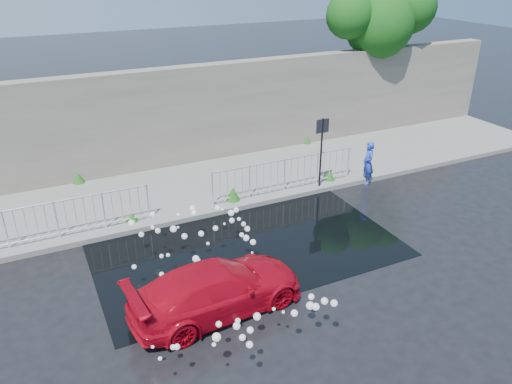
# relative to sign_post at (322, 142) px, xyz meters

# --- Properties ---
(ground) EXTENTS (90.00, 90.00, 0.00)m
(ground) POSITION_rel_sign_post_xyz_m (-4.20, -3.10, -1.72)
(ground) COLOR black
(ground) RESTS_ON ground
(pavement) EXTENTS (30.00, 4.00, 0.15)m
(pavement) POSITION_rel_sign_post_xyz_m (-4.20, 1.90, -1.65)
(pavement) COLOR slate
(pavement) RESTS_ON ground
(curb) EXTENTS (30.00, 0.25, 0.16)m
(curb) POSITION_rel_sign_post_xyz_m (-4.20, -0.10, -1.64)
(curb) COLOR slate
(curb) RESTS_ON ground
(retaining_wall) EXTENTS (30.00, 0.60, 3.50)m
(retaining_wall) POSITION_rel_sign_post_xyz_m (-4.20, 4.10, 0.18)
(retaining_wall) COLOR #5C544D
(retaining_wall) RESTS_ON pavement
(puddle) EXTENTS (8.00, 5.00, 0.01)m
(puddle) POSITION_rel_sign_post_xyz_m (-3.70, -2.10, -1.72)
(puddle) COLOR black
(puddle) RESTS_ON ground
(sign_post) EXTENTS (0.45, 0.06, 2.50)m
(sign_post) POSITION_rel_sign_post_xyz_m (0.00, 0.00, 0.00)
(sign_post) COLOR black
(sign_post) RESTS_ON ground
(tree) EXTENTS (5.05, 2.84, 6.32)m
(tree) POSITION_rel_sign_post_xyz_m (5.48, 4.31, 3.07)
(tree) COLOR #332114
(tree) RESTS_ON ground
(railing_left) EXTENTS (5.05, 0.05, 1.10)m
(railing_left) POSITION_rel_sign_post_xyz_m (-8.20, 0.25, -0.99)
(railing_left) COLOR silver
(railing_left) RESTS_ON pavement
(railing_right) EXTENTS (5.05, 0.05, 1.10)m
(railing_right) POSITION_rel_sign_post_xyz_m (-1.20, 0.25, -0.99)
(railing_right) COLOR silver
(railing_right) RESTS_ON pavement
(weeds) EXTENTS (12.17, 3.93, 0.43)m
(weeds) POSITION_rel_sign_post_xyz_m (-4.30, 1.37, -1.39)
(weeds) COLOR #134311
(weeds) RESTS_ON pavement
(water_spray) EXTENTS (3.63, 5.75, 1.02)m
(water_spray) POSITION_rel_sign_post_xyz_m (-4.97, -3.44, -1.01)
(water_spray) COLOR white
(water_spray) RESTS_ON ground
(red_car) EXTENTS (4.06, 1.97, 1.14)m
(red_car) POSITION_rel_sign_post_xyz_m (-5.37, -4.33, -1.15)
(red_car) COLOR #A40616
(red_car) RESTS_ON ground
(person) EXTENTS (0.52, 0.63, 1.49)m
(person) POSITION_rel_sign_post_xyz_m (1.80, -0.20, -0.98)
(person) COLOR #2339B0
(person) RESTS_ON ground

